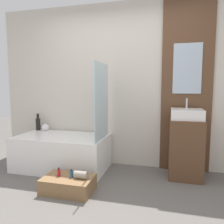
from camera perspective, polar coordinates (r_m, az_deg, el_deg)
ground_plane at (r=2.41m, az=-6.55°, el=-25.56°), size 12.00×12.00×0.00m
wall_tiled_back at (r=3.56m, az=2.34°, el=6.87°), size 4.20×0.06×2.60m
wall_wood_accent at (r=3.44m, az=18.90°, el=6.78°), size 0.73×0.04×2.60m
bathtub at (r=3.57m, az=-12.87°, el=-10.13°), size 1.40×0.79×0.52m
glass_shower_screen at (r=3.12m, az=-2.73°, el=2.70°), size 0.01×0.63×1.09m
wooden_step_bench at (r=2.87m, az=-11.37°, el=-18.01°), size 0.61×0.40×0.18m
vanity_cabinet at (r=3.30m, az=18.66°, el=-8.97°), size 0.45×0.48×0.83m
sink at (r=3.21m, az=18.98°, el=-0.52°), size 0.43×0.39×0.29m
vase_tall_dark at (r=4.05m, az=-18.75°, el=-2.84°), size 0.08×0.08×0.29m
vase_round_light at (r=3.96m, az=-17.06°, el=-3.85°), size 0.12×0.12×0.12m
bottle_soap_primary at (r=2.87m, az=-13.71°, el=-15.07°), size 0.04×0.04×0.11m
bottle_soap_secondary at (r=2.80m, az=-10.55°, el=-15.58°), size 0.04×0.04×0.10m
towel_roll at (r=2.75m, az=-8.14°, el=-15.94°), size 0.16×0.09×0.09m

